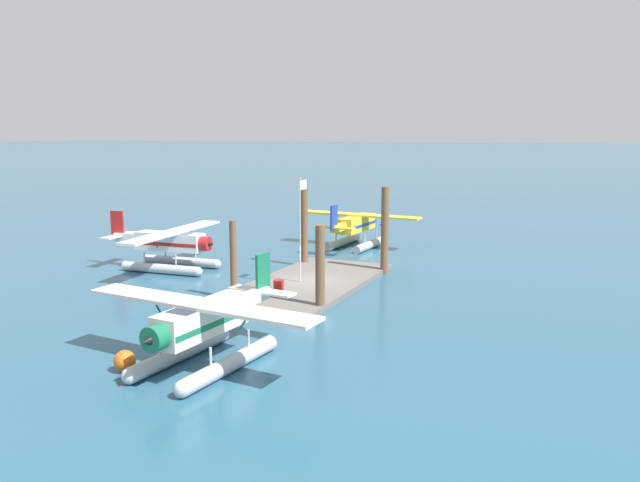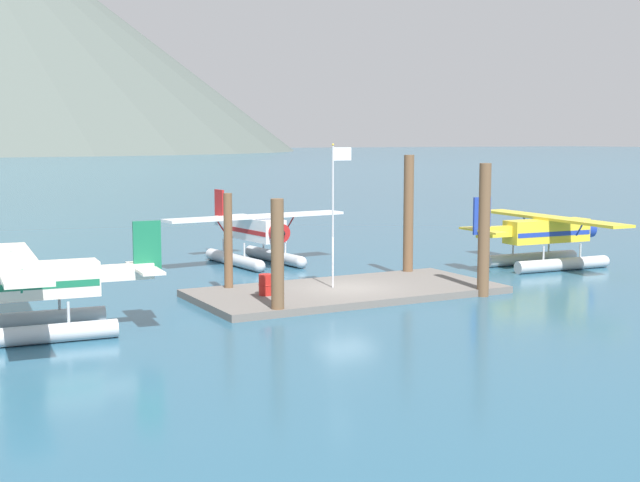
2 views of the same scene
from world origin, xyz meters
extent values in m
plane|color=#285670|center=(0.00, 0.00, 0.00)|extent=(1200.00, 1200.00, 0.00)
cube|color=#66605B|center=(0.00, 0.00, 0.15)|extent=(13.31, 6.21, 0.30)
cylinder|color=brown|center=(-4.64, -2.81, 2.26)|extent=(0.50, 0.50, 4.51)
cylinder|color=brown|center=(5.00, -3.09, 2.86)|extent=(0.50, 0.50, 5.73)
cylinder|color=brown|center=(-4.49, 2.52, 2.21)|extent=(0.38, 0.38, 4.42)
cylinder|color=brown|center=(5.03, 2.74, 2.99)|extent=(0.49, 0.49, 5.99)
cylinder|color=silver|center=(-0.49, 0.37, 3.38)|extent=(0.08, 0.08, 6.16)
cube|color=white|center=(-0.04, 0.37, 6.11)|extent=(0.90, 0.03, 0.56)
sphere|color=gold|center=(-0.49, 0.37, 6.51)|extent=(0.10, 0.10, 0.10)
cylinder|color=#AD1E19|center=(-3.84, 0.06, 0.74)|extent=(0.58, 0.58, 0.88)
torus|color=#AD1E19|center=(-3.84, 0.06, 0.74)|extent=(0.62, 0.62, 0.04)
cylinder|color=#B7BABF|center=(13.39, 3.29, 0.32)|extent=(5.63, 0.95, 0.64)
sphere|color=#B7BABF|center=(16.18, 3.14, 0.32)|extent=(0.64, 0.64, 0.64)
cylinder|color=#B7BABF|center=(13.25, 0.80, 0.32)|extent=(5.63, 0.95, 0.64)
sphere|color=#B7BABF|center=(16.04, 0.64, 0.32)|extent=(0.64, 0.64, 0.64)
cylinder|color=#B7BABF|center=(14.59, 3.23, 0.99)|extent=(0.10, 0.10, 0.70)
cylinder|color=#B7BABF|center=(12.19, 3.36, 0.99)|extent=(0.10, 0.10, 0.70)
cylinder|color=#B7BABF|center=(14.45, 0.73, 0.99)|extent=(0.10, 0.10, 0.70)
cylinder|color=#B7BABF|center=(12.05, 0.87, 0.99)|extent=(0.10, 0.10, 0.70)
cube|color=yellow|center=(13.32, 2.05, 1.94)|extent=(4.86, 1.51, 1.20)
cube|color=#1E389E|center=(13.32, 2.05, 1.84)|extent=(4.77, 1.52, 0.24)
cube|color=#283347|center=(14.40, 1.99, 2.27)|extent=(1.16, 1.11, 0.56)
cube|color=yellow|center=(13.62, 2.03, 2.61)|extent=(1.98, 10.46, 0.14)
cylinder|color=#1E389E|center=(13.74, 4.23, 2.27)|extent=(0.11, 0.63, 0.84)
cylinder|color=#1E389E|center=(13.49, -0.17, 2.27)|extent=(0.11, 0.63, 0.84)
cylinder|color=#1E389E|center=(16.01, 1.89, 1.94)|extent=(0.65, 0.99, 0.96)
cone|color=black|center=(16.46, 1.87, 1.94)|extent=(0.37, 0.38, 0.36)
cube|color=yellow|center=(10.07, 2.23, 2.04)|extent=(2.22, 0.56, 0.56)
cube|color=#1E389E|center=(9.18, 2.28, 2.89)|extent=(1.01, 0.18, 1.90)
cube|color=yellow|center=(9.28, 2.27, 2.14)|extent=(0.98, 3.24, 0.10)
cylinder|color=#B7BABF|center=(-13.74, -3.10, 0.32)|extent=(5.63, 1.08, 0.64)
cylinder|color=#B7BABF|center=(-13.55, -0.61, 0.32)|extent=(5.63, 1.08, 0.64)
cylinder|color=#B7BABF|center=(-12.55, -3.20, 0.99)|extent=(0.10, 0.10, 0.70)
cylinder|color=#B7BABF|center=(-12.35, -0.71, 0.99)|extent=(0.10, 0.10, 0.70)
cube|color=silver|center=(-13.64, -1.86, 1.94)|extent=(4.88, 1.62, 1.20)
cube|color=#196B47|center=(-13.64, -1.86, 1.84)|extent=(4.79, 1.63, 0.24)
cube|color=silver|center=(-13.94, -1.83, 2.61)|extent=(2.22, 10.48, 0.14)
cylinder|color=#196B47|center=(-14.12, -4.03, 2.27)|extent=(0.13, 0.63, 0.84)
cylinder|color=#196B47|center=(-13.77, 0.36, 2.27)|extent=(0.13, 0.63, 0.84)
cube|color=silver|center=(-10.41, -2.12, 2.04)|extent=(2.23, 0.61, 0.56)
cube|color=#196B47|center=(-9.51, -2.19, 2.89)|extent=(1.01, 0.20, 1.90)
cube|color=silver|center=(-9.61, -2.18, 2.14)|extent=(1.05, 3.25, 0.10)
cylinder|color=#B7BABF|center=(1.47, 10.60, 0.32)|extent=(1.13, 5.63, 0.64)
sphere|color=#B7BABF|center=(1.72, 7.81, 0.32)|extent=(0.64, 0.64, 0.64)
cylinder|color=#B7BABF|center=(-1.02, 10.38, 0.32)|extent=(1.13, 5.63, 0.64)
sphere|color=#B7BABF|center=(-0.77, 7.59, 0.32)|extent=(0.64, 0.64, 0.64)
cylinder|color=#B7BABF|center=(1.58, 9.41, 0.99)|extent=(0.10, 0.10, 0.70)
cylinder|color=#B7BABF|center=(1.37, 11.80, 0.99)|extent=(0.10, 0.10, 0.70)
cylinder|color=#B7BABF|center=(-0.91, 9.18, 0.99)|extent=(0.10, 0.10, 0.70)
cylinder|color=#B7BABF|center=(-1.12, 11.58, 0.99)|extent=(0.10, 0.10, 0.70)
cube|color=white|center=(0.23, 10.49, 1.94)|extent=(1.66, 4.89, 1.20)
cube|color=#B21E1E|center=(0.23, 10.49, 1.84)|extent=(1.67, 4.80, 0.24)
cube|color=#283347|center=(0.32, 9.41, 2.27)|extent=(1.15, 1.19, 0.56)
cube|color=white|center=(0.25, 10.19, 2.61)|extent=(10.48, 2.32, 0.14)
cylinder|color=#B21E1E|center=(2.45, 10.39, 2.27)|extent=(0.63, 0.13, 0.84)
cylinder|color=#B21E1E|center=(-1.94, 10.00, 2.27)|extent=(0.63, 0.13, 0.84)
cylinder|color=#B21E1E|center=(0.47, 7.80, 1.94)|extent=(1.01, 0.68, 0.96)
cone|color=black|center=(0.51, 7.35, 1.94)|extent=(0.39, 0.38, 0.36)
cube|color=white|center=(-0.06, 13.73, 2.04)|extent=(0.63, 2.23, 0.56)
cube|color=#B21E1E|center=(-0.14, 14.62, 2.89)|extent=(0.21, 1.01, 1.90)
cube|color=white|center=(-0.13, 14.52, 2.14)|extent=(3.26, 1.08, 0.10)
camera|label=1|loc=(-33.25, -15.68, 9.11)|focal=34.98mm
camera|label=2|loc=(-18.43, -32.09, 6.73)|focal=48.36mm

